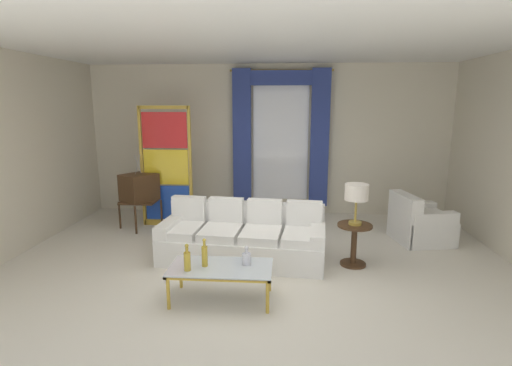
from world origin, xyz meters
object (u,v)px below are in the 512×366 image
at_px(bottle_amber_squat, 247,258).
at_px(peacock_figurine, 185,220).
at_px(coffee_table, 221,270).
at_px(table_lamp_brass, 357,194).
at_px(stained_glass_divider, 166,169).
at_px(round_side_table, 354,241).
at_px(couch_white_long, 243,238).
at_px(vintage_tv, 139,189).
at_px(bottle_crystal_tall, 205,255).
at_px(armchair_white, 418,224).
at_px(bottle_blue_decanter, 187,260).

distance_m(bottle_amber_squat, peacock_figurine, 2.65).
height_order(coffee_table, table_lamp_brass, table_lamp_brass).
xyz_separation_m(stained_glass_divider, table_lamp_brass, (3.14, -1.59, -0.03)).
bearing_deg(stained_glass_divider, round_side_table, -26.94).
height_order(couch_white_long, vintage_tv, vintage_tv).
xyz_separation_m(couch_white_long, coffee_table, (-0.12, -1.25, 0.07)).
bearing_deg(table_lamp_brass, bottle_crystal_tall, -148.96).
bearing_deg(bottle_crystal_tall, bottle_amber_squat, 9.44).
xyz_separation_m(armchair_white, table_lamp_brass, (-1.22, -1.06, 0.74)).
height_order(armchair_white, stained_glass_divider, stained_glass_divider).
height_order(peacock_figurine, round_side_table, round_side_table).
bearing_deg(vintage_tv, coffee_table, -53.20).
distance_m(bottle_amber_squat, vintage_tv, 3.32).
bearing_deg(armchair_white, couch_white_long, -161.48).
bearing_deg(couch_white_long, bottle_blue_decanter, -108.93).
bearing_deg(vintage_tv, peacock_figurine, -12.72).
height_order(bottle_blue_decanter, round_side_table, bottle_blue_decanter).
bearing_deg(armchair_white, stained_glass_divider, 172.96).
xyz_separation_m(vintage_tv, armchair_white, (4.82, -0.37, -0.44)).
relative_size(bottle_blue_decanter, table_lamp_brass, 0.55).
relative_size(armchair_white, round_side_table, 1.60).
height_order(couch_white_long, table_lamp_brass, table_lamp_brass).
xyz_separation_m(armchair_white, stained_glass_divider, (-4.36, 0.54, 0.77)).
height_order(bottle_blue_decanter, armchair_white, armchair_white).
distance_m(bottle_blue_decanter, peacock_figurine, 2.60).
xyz_separation_m(coffee_table, bottle_crystal_tall, (-0.19, -0.00, 0.17)).
relative_size(bottle_crystal_tall, vintage_tv, 0.25).
distance_m(vintage_tv, round_side_table, 3.89).
relative_size(coffee_table, table_lamp_brass, 2.06).
height_order(bottle_amber_squat, round_side_table, bottle_amber_squat).
relative_size(bottle_blue_decanter, round_side_table, 0.52).
bearing_deg(round_side_table, vintage_tv, 158.36).
bearing_deg(round_side_table, couch_white_long, 175.58).
distance_m(bottle_crystal_tall, table_lamp_brass, 2.24).
bearing_deg(coffee_table, round_side_table, 33.65).
height_order(round_side_table, table_lamp_brass, table_lamp_brass).
bearing_deg(peacock_figurine, vintage_tv, 167.28).
bearing_deg(stained_glass_divider, couch_white_long, -43.23).
bearing_deg(coffee_table, peacock_figurine, 113.64).
xyz_separation_m(stained_glass_divider, peacock_figurine, (0.42, -0.36, -0.84)).
bearing_deg(bottle_amber_squat, peacock_figurine, 120.03).
height_order(bottle_crystal_tall, stained_glass_divider, stained_glass_divider).
height_order(couch_white_long, bottle_amber_squat, couch_white_long).
bearing_deg(round_side_table, bottle_crystal_tall, -148.96).
bearing_deg(bottle_amber_squat, armchair_white, 38.77).
xyz_separation_m(vintage_tv, table_lamp_brass, (3.60, -1.43, 0.30)).
distance_m(peacock_figurine, round_side_table, 2.99).
bearing_deg(bottle_blue_decanter, couch_white_long, 71.07).
bearing_deg(bottle_blue_decanter, armchair_white, 35.37).
xyz_separation_m(bottle_amber_squat, peacock_figurine, (-1.32, 2.28, -0.27)).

